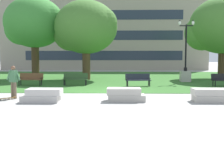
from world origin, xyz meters
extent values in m
plane|color=#A3A09B|center=(0.00, 0.00, 0.00)|extent=(140.00, 140.00, 0.00)
cube|color=#336628|center=(0.00, 10.00, 0.01)|extent=(40.00, 20.00, 0.02)
cube|color=#BCB7B2|center=(-3.04, -2.80, 0.16)|extent=(1.80, 0.90, 0.32)
cube|color=beige|center=(-2.86, -2.80, 0.48)|extent=(1.66, 0.83, 0.32)
cube|color=#B2ADA3|center=(1.13, -2.48, 0.16)|extent=(1.80, 0.90, 0.32)
cube|color=#BBB6AB|center=(1.00, -2.48, 0.48)|extent=(1.66, 0.83, 0.32)
cube|color=#B2ADA3|center=(5.30, -2.58, 0.16)|extent=(1.80, 0.90, 0.32)
cube|color=#BBB6AB|center=(5.16, -2.58, 0.48)|extent=(1.66, 0.83, 0.32)
cylinder|color=brown|center=(-4.64, -1.94, 0.43)|extent=(0.15, 0.15, 0.86)
cylinder|color=brown|center=(-4.82, -1.85, 0.43)|extent=(0.15, 0.15, 0.86)
cube|color=#3D7047|center=(-4.73, -1.90, 1.16)|extent=(0.47, 0.39, 0.60)
cylinder|color=#3D7047|center=(-4.50, -1.90, 1.21)|extent=(0.34, 0.24, 0.54)
cylinder|color=#3D7047|center=(-4.97, -1.90, 1.21)|extent=(0.34, 0.24, 0.54)
sphere|color=brown|center=(-4.73, -1.90, 1.60)|extent=(0.22, 0.22, 0.22)
cube|color=olive|center=(-4.98, -2.38, 0.09)|extent=(0.71, 0.70, 0.02)
cube|color=olive|center=(-4.65, -2.07, 0.11)|extent=(0.23, 0.23, 0.06)
cylinder|color=silver|center=(-5.06, -2.61, 0.03)|extent=(0.06, 0.06, 0.06)
cylinder|color=silver|center=(-5.21, -2.45, 0.03)|extent=(0.06, 0.06, 0.06)
cylinder|color=silver|center=(-4.74, -2.30, 0.03)|extent=(0.06, 0.06, 0.06)
cylinder|color=silver|center=(-4.89, -2.15, 0.03)|extent=(0.06, 0.06, 0.06)
cube|color=black|center=(8.30, 3.87, 0.69)|extent=(1.80, 0.39, 0.46)
cube|color=black|center=(7.51, 3.49, 0.58)|extent=(0.12, 0.40, 0.04)
cylinder|color=black|center=(7.57, 3.34, 0.23)|extent=(0.07, 0.07, 0.41)
cylinder|color=black|center=(7.52, 3.66, 0.23)|extent=(0.07, 0.07, 0.41)
cube|color=brown|center=(-5.79, 3.71, 0.46)|extent=(1.83, 0.58, 0.05)
cube|color=brown|center=(-5.77, 3.96, 0.69)|extent=(1.80, 0.26, 0.46)
cube|color=black|center=(-6.63, 3.77, 0.58)|extent=(0.09, 0.40, 0.04)
cube|color=black|center=(-4.95, 3.64, 0.58)|extent=(0.09, 0.40, 0.04)
cylinder|color=black|center=(-6.60, 3.61, 0.23)|extent=(0.07, 0.07, 0.41)
cylinder|color=black|center=(-5.00, 3.49, 0.23)|extent=(0.07, 0.07, 0.41)
cylinder|color=black|center=(-6.57, 3.93, 0.23)|extent=(0.07, 0.07, 0.41)
cylinder|color=black|center=(-4.98, 3.81, 0.23)|extent=(0.07, 0.07, 0.41)
cube|color=#1E232D|center=(2.13, 3.43, 0.46)|extent=(1.84, 0.67, 0.05)
cube|color=#1E232D|center=(2.10, 3.68, 0.69)|extent=(1.80, 0.36, 0.46)
cube|color=black|center=(1.30, 3.32, 0.58)|extent=(0.11, 0.40, 0.04)
cube|color=black|center=(2.96, 3.55, 0.58)|extent=(0.11, 0.40, 0.04)
cylinder|color=black|center=(1.36, 3.17, 0.23)|extent=(0.07, 0.07, 0.41)
cylinder|color=black|center=(2.95, 3.38, 0.23)|extent=(0.07, 0.07, 0.41)
cylinder|color=black|center=(1.32, 3.49, 0.23)|extent=(0.07, 0.07, 0.41)
cylinder|color=black|center=(2.90, 3.70, 0.23)|extent=(0.07, 0.07, 0.41)
cube|color=#284723|center=(-2.49, 3.87, 0.46)|extent=(1.81, 0.48, 0.05)
cube|color=#284723|center=(-2.49, 4.12, 0.69)|extent=(1.80, 0.16, 0.46)
cube|color=black|center=(-3.33, 3.89, 0.58)|extent=(0.07, 0.40, 0.04)
cube|color=black|center=(-1.65, 3.85, 0.58)|extent=(0.07, 0.40, 0.04)
cylinder|color=black|center=(-3.30, 3.73, 0.23)|extent=(0.07, 0.07, 0.41)
cylinder|color=black|center=(-1.70, 3.69, 0.23)|extent=(0.07, 0.07, 0.41)
cylinder|color=black|center=(-3.29, 4.05, 0.23)|extent=(0.07, 0.07, 0.41)
cylinder|color=black|center=(-1.69, 4.01, 0.23)|extent=(0.07, 0.07, 0.41)
cube|color=#ADA89E|center=(6.35, 6.92, 0.47)|extent=(0.80, 0.80, 0.90)
cylinder|color=black|center=(6.35, 6.92, 1.07)|extent=(0.28, 0.28, 0.30)
cylinder|color=black|center=(6.35, 6.92, 2.86)|extent=(0.14, 0.14, 3.88)
cube|color=black|center=(6.35, 6.92, 4.70)|extent=(1.10, 0.08, 0.08)
ellipsoid|color=white|center=(5.80, 6.92, 4.94)|extent=(0.22, 0.22, 0.36)
cone|color=black|center=(5.80, 6.92, 5.13)|extent=(0.20, 0.20, 0.13)
ellipsoid|color=white|center=(6.90, 6.92, 4.94)|extent=(0.22, 0.22, 0.36)
cone|color=black|center=(6.90, 6.92, 5.13)|extent=(0.20, 0.20, 0.13)
cylinder|color=#4C3823|center=(-2.26, 8.63, 1.62)|extent=(0.72, 0.72, 3.21)
ellipsoid|color=#42752D|center=(-2.26, 8.63, 4.79)|extent=(5.69, 5.69, 4.84)
sphere|color=#42752D|center=(-3.82, 9.20, 4.23)|extent=(3.13, 3.13, 3.13)
sphere|color=#42752D|center=(-0.84, 8.06, 5.08)|extent=(2.84, 2.84, 2.84)
cylinder|color=#42301E|center=(10.53, 9.83, 1.67)|extent=(0.75, 0.75, 3.30)
ellipsoid|color=#42752D|center=(10.53, 9.83, 5.04)|extent=(6.25, 6.25, 5.32)
sphere|color=#42752D|center=(8.81, 10.46, 4.41)|extent=(3.44, 3.44, 3.44)
cylinder|color=#42301E|center=(-7.23, 9.46, 1.91)|extent=(0.72, 0.72, 3.77)
ellipsoid|color=#387F33|center=(-7.23, 9.46, 5.33)|extent=(5.58, 5.58, 4.75)
sphere|color=#387F33|center=(-8.77, 10.02, 4.77)|extent=(3.07, 3.07, 3.07)
sphere|color=#387F33|center=(-5.84, 8.90, 5.61)|extent=(2.79, 2.79, 2.79)
cube|color=gray|center=(-1.63, 24.50, 6.20)|extent=(31.42, 1.00, 12.40)
cube|color=#232D3D|center=(-1.63, 23.98, 2.20)|extent=(23.56, 0.03, 1.40)
cube|color=#232D3D|center=(-1.63, 23.98, 5.20)|extent=(23.56, 0.03, 1.40)
cube|color=#232D3D|center=(-1.63, 23.98, 8.20)|extent=(23.56, 0.03, 1.40)
camera|label=1|loc=(0.77, -15.28, 2.26)|focal=42.00mm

